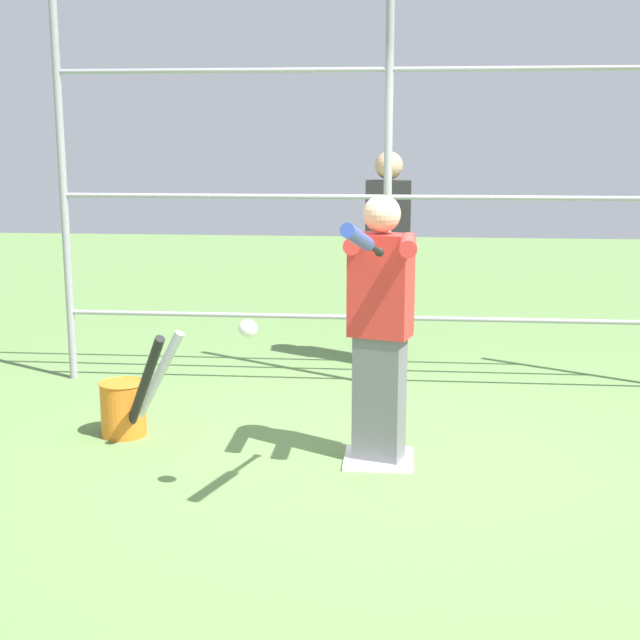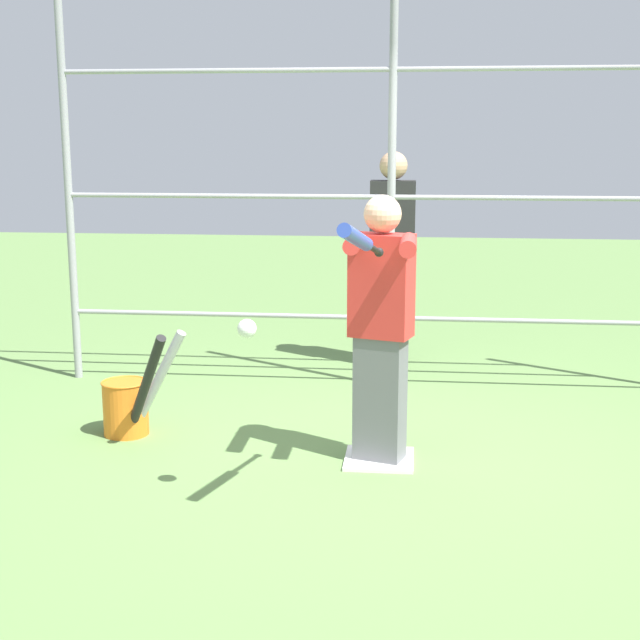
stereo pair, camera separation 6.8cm
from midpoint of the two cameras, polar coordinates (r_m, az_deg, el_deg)
ground_plane at (r=5.29m, az=4.18°, el=-8.96°), size 24.00×24.00×0.00m
home_plate at (r=5.28m, az=4.18°, el=-8.86°), size 0.40×0.40×0.02m
fence_backstop at (r=6.56m, az=4.89°, el=7.84°), size 4.94×0.06×2.86m
batter at (r=5.04m, az=4.31°, el=-0.10°), size 0.38×0.60×1.55m
baseball_bat_swinging at (r=4.11m, az=3.00°, el=5.15°), size 0.18×0.79×0.24m
softball_in_flight at (r=4.41m, az=-4.26°, el=-0.56°), size 0.10×0.10×0.10m
bat_bucket at (r=5.75m, az=-11.75°, el=-5.26°), size 0.60×0.58×0.74m
bystander_behind_fence at (r=7.27m, az=4.91°, el=4.10°), size 0.36×0.22×1.75m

